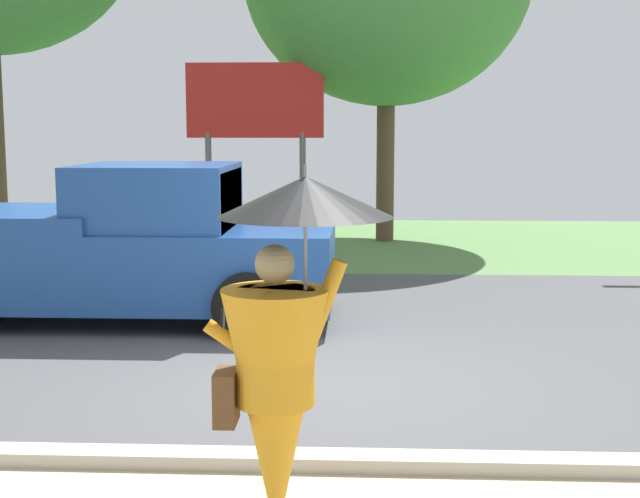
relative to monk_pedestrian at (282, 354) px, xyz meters
name	(u,v)px	position (x,y,z in m)	size (l,w,h in m)	color
ground_plane	(332,318)	(0.08, 6.02, -1.13)	(40.00, 22.00, 0.20)	#4C4C4F
monk_pedestrian	(282,354)	(0.00, 0.00, 0.00)	(1.05, 0.96, 2.13)	orange
pickup_truck	(120,248)	(-2.47, 5.65, -0.21)	(5.20, 2.28, 1.88)	#1E478C
roadside_billboard	(255,114)	(-1.58, 12.01, 1.46)	(2.60, 0.12, 3.50)	slate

